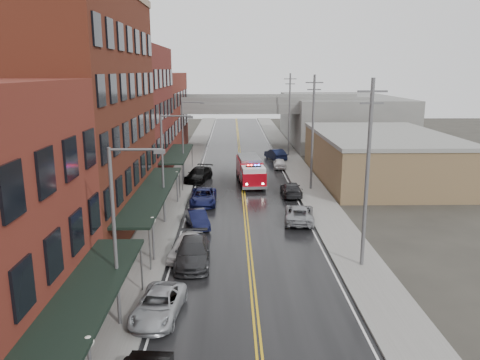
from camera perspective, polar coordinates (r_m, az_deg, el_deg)
name	(u,v)px	position (r m, az deg, el deg)	size (l,w,h in m)	color
road	(244,203)	(44.90, 0.55, -2.81)	(11.00, 160.00, 0.02)	black
sidewalk_left	(168,203)	(45.27, -8.73, -2.74)	(3.00, 160.00, 0.15)	slate
sidewalk_right	(320,202)	(45.66, 9.76, -2.64)	(3.00, 160.00, 0.15)	slate
curb_left	(186,203)	(45.08, -6.65, -2.74)	(0.30, 160.00, 0.15)	gray
curb_right	(303,202)	(45.38, 7.71, -2.67)	(0.30, 160.00, 0.15)	gray
brick_building_b	(74,116)	(38.25, -19.63, 7.35)	(9.00, 20.00, 18.00)	#502215
brick_building_c	(125,115)	(55.20, -13.81, 7.75)	(9.00, 15.00, 15.00)	maroon
brick_building_far	(152,114)	(72.43, -10.74, 7.94)	(9.00, 20.00, 12.00)	maroon
tan_building	(380,158)	(56.72, 16.67, 2.61)	(14.00, 22.00, 5.00)	olive
right_far_block	(339,119)	(85.73, 12.03, 7.33)	(18.00, 30.00, 8.00)	slate
awning_0	(76,312)	(20.55, -19.41, -14.93)	(2.60, 16.00, 3.09)	black
awning_1	(153,192)	(37.87, -10.56, -1.41)	(2.60, 18.00, 3.09)	black
awning_2	(178,154)	(54.81, -7.61, 3.22)	(2.60, 13.00, 3.09)	black
globe_lamp_0	(89,356)	(18.93, -17.89, -19.77)	(0.44, 0.44, 3.12)	#59595B
globe_lamp_1	(153,229)	(31.27, -10.59, -5.86)	(0.44, 0.44, 3.12)	#59595B
globe_lamp_2	(177,180)	(44.60, -7.69, 0.02)	(0.44, 0.44, 3.12)	#59595B
street_lamp_0	(119,227)	(22.97, -14.51, -5.58)	(2.64, 0.22, 9.00)	#59595B
street_lamp_1	(166,162)	(38.20, -9.06, 2.16)	(2.64, 0.22, 9.00)	#59595B
street_lamp_2	(185,135)	(53.88, -6.74, 5.44)	(2.64, 0.22, 9.00)	#59595B
utility_pole_0	(367,172)	(29.99, 15.27, 0.99)	(1.80, 0.24, 12.00)	#59595B
utility_pole_1	(313,131)	(49.24, 8.86, 5.95)	(1.80, 0.24, 12.00)	#59595B
utility_pole_2	(289,113)	(68.91, 6.05, 8.09)	(1.80, 0.24, 12.00)	#59595B
overpass	(239,111)	(75.41, -0.11, 8.36)	(40.00, 10.00, 7.50)	slate
fire_truck	(250,170)	(52.01, 1.28, 1.20)	(3.68, 8.12, 2.90)	#A00712
parked_car_left_2	(159,305)	(25.22, -9.90, -14.79)	(2.19, 4.75, 1.32)	#ABAEB3
parked_car_left_3	(193,252)	(31.20, -5.78, -8.73)	(2.21, 5.44, 1.58)	#2B2C2E
parked_car_left_4	(186,246)	(32.27, -6.55, -8.03)	(1.80, 4.47, 1.52)	silver
parked_car_left_5	(197,219)	(38.23, -5.22, -4.71)	(1.42, 4.08, 1.34)	black
parked_car_left_6	(203,197)	(44.49, -4.50, -2.05)	(2.39, 5.18, 1.44)	#131747
parked_car_left_7	(199,174)	(53.74, -5.05, 0.68)	(2.18, 5.37, 1.56)	black
parked_car_right_0	(299,214)	(39.58, 7.24, -4.07)	(2.36, 5.13, 1.43)	gray
parked_car_right_1	(291,189)	(47.57, 6.24, -1.11)	(1.94, 4.76, 1.38)	black
parked_car_right_2	(280,163)	(60.80, 4.86, 2.05)	(1.57, 3.90, 1.33)	silver
parked_car_right_3	(275,154)	(66.58, 4.35, 3.15)	(1.66, 4.77, 1.57)	black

